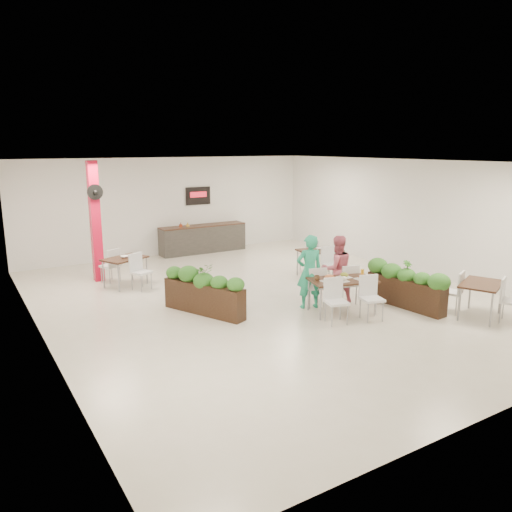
% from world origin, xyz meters
% --- Properties ---
extents(ground, '(12.00, 12.00, 0.00)m').
position_xyz_m(ground, '(0.00, 0.00, 0.00)').
color(ground, beige).
rests_on(ground, ground).
extents(room_shell, '(10.10, 12.10, 3.22)m').
position_xyz_m(room_shell, '(0.00, 0.00, 2.01)').
color(room_shell, white).
rests_on(room_shell, ground).
extents(red_column, '(0.40, 0.41, 3.20)m').
position_xyz_m(red_column, '(-3.00, 3.79, 1.64)').
color(red_column, red).
rests_on(red_column, ground).
extents(service_counter, '(3.00, 0.64, 2.20)m').
position_xyz_m(service_counter, '(1.00, 5.65, 0.49)').
color(service_counter, '#2D2B28').
rests_on(service_counter, ground).
extents(main_table, '(1.62, 1.89, 0.92)m').
position_xyz_m(main_table, '(0.81, -1.67, 0.64)').
color(main_table, black).
rests_on(main_table, ground).
extents(diner_man, '(0.69, 0.55, 1.67)m').
position_xyz_m(diner_man, '(0.42, -1.01, 0.83)').
color(diner_man, '#25A377').
rests_on(diner_man, ground).
extents(diner_woman, '(0.90, 0.78, 1.57)m').
position_xyz_m(diner_woman, '(1.22, -1.01, 0.79)').
color(diner_woman, '#D96075').
rests_on(diner_woman, ground).
extents(planter_left, '(1.12, 1.99, 1.11)m').
position_xyz_m(planter_left, '(-1.77, -0.15, 0.53)').
color(planter_left, black).
rests_on(planter_left, ground).
extents(planter_right, '(0.54, 2.04, 1.07)m').
position_xyz_m(planter_right, '(2.30, -2.12, 0.51)').
color(planter_right, black).
rests_on(planter_right, ground).
extents(side_table_a, '(1.25, 1.65, 0.92)m').
position_xyz_m(side_table_a, '(-2.55, 2.89, 0.62)').
color(side_table_a, black).
rests_on(side_table_a, ground).
extents(side_table_b, '(1.23, 1.66, 0.92)m').
position_xyz_m(side_table_b, '(2.37, 1.06, 0.63)').
color(side_table_b, black).
rests_on(side_table_b, ground).
extents(side_table_c, '(1.31, 1.65, 0.92)m').
position_xyz_m(side_table_c, '(3.11, -3.43, 0.62)').
color(side_table_c, black).
rests_on(side_table_c, ground).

